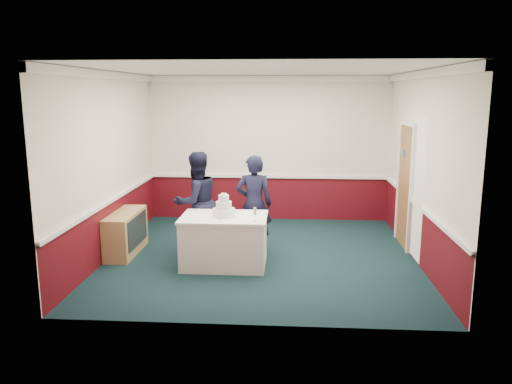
# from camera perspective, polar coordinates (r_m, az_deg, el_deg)

# --- Properties ---
(ground) EXTENTS (5.00, 5.00, 0.00)m
(ground) POSITION_cam_1_polar(r_m,az_deg,el_deg) (8.32, 0.63, -7.32)
(ground) COLOR black
(ground) RESTS_ON ground
(room_shell) EXTENTS (5.00, 5.00, 3.00)m
(room_shell) POSITION_cam_1_polar(r_m,az_deg,el_deg) (8.52, 1.43, 6.65)
(room_shell) COLOR silver
(room_shell) RESTS_ON ground
(sideboard) EXTENTS (0.41, 1.20, 0.70)m
(sideboard) POSITION_cam_1_polar(r_m,az_deg,el_deg) (8.65, -14.65, -4.54)
(sideboard) COLOR tan
(sideboard) RESTS_ON ground
(cake_table) EXTENTS (1.32, 0.92, 0.79)m
(cake_table) POSITION_cam_1_polar(r_m,az_deg,el_deg) (7.80, -3.65, -5.54)
(cake_table) COLOR white
(cake_table) RESTS_ON ground
(wedding_cake) EXTENTS (0.35, 0.35, 0.36)m
(wedding_cake) POSITION_cam_1_polar(r_m,az_deg,el_deg) (7.67, -3.70, -1.97)
(wedding_cake) COLOR white
(wedding_cake) RESTS_ON cake_table
(cake_knife) EXTENTS (0.03, 0.22, 0.00)m
(cake_knife) POSITION_cam_1_polar(r_m,az_deg,el_deg) (7.50, -4.12, -3.12)
(cake_knife) COLOR silver
(cake_knife) RESTS_ON cake_table
(champagne_flute) EXTENTS (0.05, 0.05, 0.21)m
(champagne_flute) POSITION_cam_1_polar(r_m,az_deg,el_deg) (7.34, -0.11, -2.33)
(champagne_flute) COLOR silver
(champagne_flute) RESTS_ON cake_table
(person_man) EXTENTS (1.05, 1.02, 1.70)m
(person_man) POSITION_cam_1_polar(r_m,az_deg,el_deg) (8.45, -6.82, -1.14)
(person_man) COLOR black
(person_man) RESTS_ON ground
(person_woman) EXTENTS (0.62, 0.41, 1.66)m
(person_woman) POSITION_cam_1_polar(r_m,az_deg,el_deg) (8.32, -0.24, -1.39)
(person_woman) COLOR black
(person_woman) RESTS_ON ground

